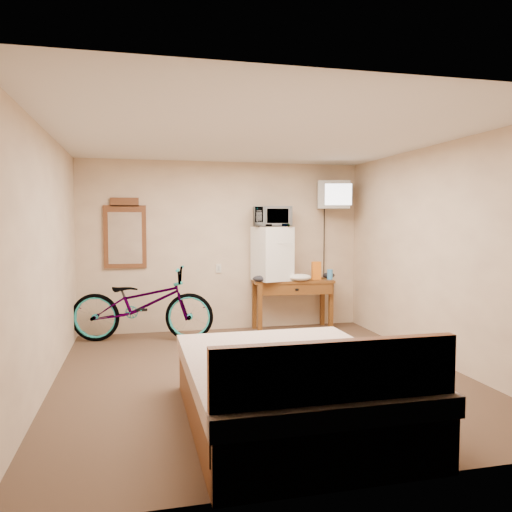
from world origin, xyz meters
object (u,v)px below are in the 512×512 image
bicycle (142,304)px  blue_cup (330,274)px  desk (293,289)px  microwave (272,217)px  mini_fridge (272,254)px  wall_mirror (125,234)px  crt_television (333,195)px  bed (293,390)px

bicycle → blue_cup: bearing=-75.9°
desk → microwave: microwave is taller
mini_fridge → wall_mirror: size_ratio=0.79×
wall_mirror → bicycle: 1.07m
mini_fridge → microwave: bearing=56.3°
desk → blue_cup: size_ratio=8.20×
crt_television → wall_mirror: crt_television is taller
bicycle → bed: bearing=-149.3°
blue_cup → wall_mirror: 3.06m
mini_fridge → bed: mini_fridge is taller
crt_television → bed: size_ratio=0.29×
microwave → bed: size_ratio=0.25×
crt_television → microwave: bearing=179.1°
desk → blue_cup: (0.56, -0.05, 0.21)m
mini_fridge → bicycle: bearing=-173.1°
blue_cup → crt_television: crt_television is taller
desk → crt_television: size_ratio=1.94×
bed → desk: bearing=72.4°
microwave → bed: (-0.75, -3.41, -1.40)m
crt_television → mini_fridge: bearing=179.1°
wall_mirror → blue_cup: bearing=-6.2°
crt_television → bicycle: (-2.83, -0.21, -1.51)m
microwave → crt_television: size_ratio=0.85×
wall_mirror → bed: (1.35, -3.64, -1.15)m
microwave → bicycle: size_ratio=0.28×
bicycle → bed: size_ratio=0.88×
crt_television → desk: bearing=-178.4°
desk → wall_mirror: wall_mirror is taller
microwave → bed: bearing=-94.5°
blue_cup → bed: same height
desk → crt_television: bearing=1.6°
mini_fridge → wall_mirror: wall_mirror is taller
desk → microwave: (-0.32, 0.03, 1.08)m
microwave → wall_mirror: wall_mirror is taller
blue_cup → wall_mirror: (-2.98, 0.32, 0.61)m
crt_television → bed: (-1.69, -3.39, -1.72)m
blue_cup → bicycle: bearing=-177.1°
desk → bed: bed is taller
mini_fridge → bicycle: 2.00m
desk → wall_mirror: 2.57m
wall_mirror → bed: 4.05m
blue_cup → bed: (-1.63, -3.32, -0.53)m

